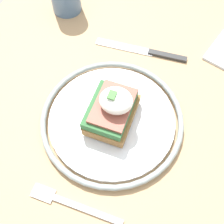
{
  "coord_description": "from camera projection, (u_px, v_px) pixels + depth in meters",
  "views": [
    {
      "loc": [
        -0.25,
        -0.05,
        1.2
      ],
      "look_at": [
        -0.04,
        0.03,
        0.78
      ],
      "focal_mm": 45.0,
      "sensor_mm": 36.0,
      "label": 1
    }
  ],
  "objects": [
    {
      "name": "plate",
      "position": [
        112.0,
        119.0,
        0.51
      ],
      "size": [
        0.26,
        0.26,
        0.02
      ],
      "color": "silver",
      "rests_on": "dining_table"
    },
    {
      "name": "dining_table",
      "position": [
        129.0,
        135.0,
        0.63
      ],
      "size": [
        1.01,
        0.76,
        0.74
      ],
      "color": "tan",
      "rests_on": "ground_plane"
    },
    {
      "name": "fork",
      "position": [
        72.0,
        204.0,
        0.44
      ],
      "size": [
        0.02,
        0.15,
        0.0
      ],
      "color": "silver",
      "rests_on": "dining_table"
    },
    {
      "name": "ground_plane",
      "position": [
        121.0,
        196.0,
        1.18
      ],
      "size": [
        6.0,
        6.0,
        0.0
      ],
      "primitive_type": "plane",
      "color": "gray"
    },
    {
      "name": "knife",
      "position": [
        148.0,
        52.0,
        0.59
      ],
      "size": [
        0.03,
        0.2,
        0.01
      ],
      "color": "#2D2D2D",
      "rests_on": "dining_table"
    },
    {
      "name": "sandwich",
      "position": [
        112.0,
        109.0,
        0.48
      ],
      "size": [
        0.1,
        0.08,
        0.08
      ],
      "color": "olive",
      "rests_on": "plate"
    }
  ]
}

